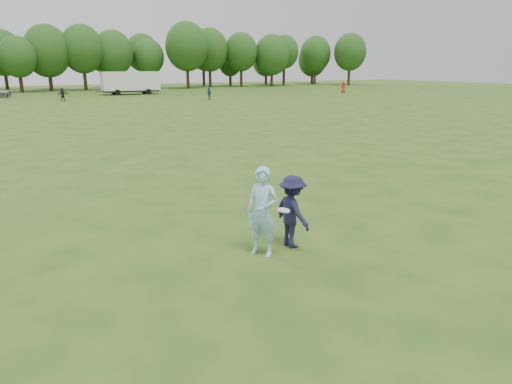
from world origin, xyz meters
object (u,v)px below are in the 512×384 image
player_far_b (209,93)px  cargo_trailer (130,82)px  thrower (263,212)px  player_far_d (63,94)px  defender (292,211)px  field_cone (230,95)px  player_far_c (343,87)px

player_far_b → cargo_trailer: bearing=-166.7°
thrower → cargo_trailer: size_ratio=0.22×
player_far_b → player_far_d: bearing=-118.3°
thrower → player_far_b: thrower is taller
player_far_b → thrower: bearing=-28.1°
thrower → defender: thrower is taller
player_far_d → field_cone: (21.36, -0.62, -0.62)m
thrower → player_far_c: 63.74m
player_far_c → cargo_trailer: 31.77m
thrower → field_cone: 54.95m
field_cone → cargo_trailer: 15.00m
defender → player_far_c: (40.58, 48.39, 0.03)m
player_far_d → player_far_b: bearing=-48.1°
thrower → player_far_d: size_ratio=1.26×
player_far_b → player_far_d: (-15.85, 6.28, 0.01)m
player_far_b → player_far_d: player_far_d is taller
field_cone → player_far_d: bearing=178.3°
player_far_c → cargo_trailer: (-29.65, 11.36, 0.92)m
player_far_b → cargo_trailer: (-5.65, 15.55, 1.01)m
player_far_d → cargo_trailer: size_ratio=0.17×
defender → field_cone: (22.08, 49.86, -0.68)m
defender → player_far_c: player_far_c is taller
player_far_c → player_far_d: size_ratio=1.10×
player_far_c → thrower: bearing=78.4°
player_far_d → cargo_trailer: bearing=15.8°
player_far_d → player_far_c: bearing=-29.5°
player_far_b → defender: bearing=-27.2°
thrower → player_far_c: (41.39, 48.47, -0.12)m
player_far_b → field_cone: bearing=129.1°
thrower → player_far_c: bearing=104.9°
defender → player_far_c: 63.15m
cargo_trailer → player_far_c: bearing=-21.0°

